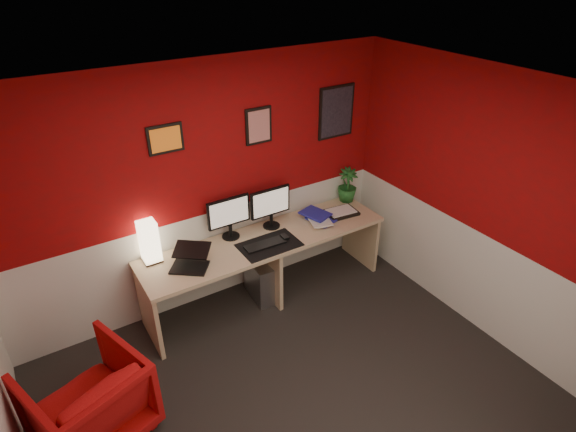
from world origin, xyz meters
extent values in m
cube|color=black|center=(0.00, 0.00, 0.00)|extent=(4.00, 3.50, 0.01)
cube|color=white|center=(0.00, 0.00, 2.50)|extent=(4.00, 3.50, 0.01)
cube|color=#9A0809|center=(0.00, 1.75, 1.25)|extent=(4.00, 0.01, 2.50)
cube|color=#9A0809|center=(2.00, 0.00, 1.25)|extent=(0.01, 3.50, 2.50)
cube|color=silver|center=(0.00, 1.75, 0.50)|extent=(4.00, 0.01, 1.00)
cube|color=silver|center=(2.00, 0.00, 0.50)|extent=(0.01, 3.50, 1.00)
cube|color=tan|center=(0.46, 1.41, 0.36)|extent=(2.60, 0.65, 0.73)
cube|color=#FFE5B2|center=(-0.64, 1.64, 0.93)|extent=(0.16, 0.16, 0.40)
cube|color=black|center=(-0.39, 1.34, 0.84)|extent=(0.40, 0.38, 0.22)
cube|color=black|center=(0.18, 1.63, 1.02)|extent=(0.45, 0.06, 0.58)
cube|color=black|center=(0.63, 1.59, 1.02)|extent=(0.45, 0.06, 0.58)
cube|color=black|center=(0.43, 1.28, 0.73)|extent=(0.60, 0.38, 0.01)
cube|color=black|center=(0.39, 1.30, 0.74)|extent=(0.43, 0.16, 0.02)
cube|color=black|center=(0.62, 1.30, 0.75)|extent=(0.06, 0.10, 0.03)
imported|color=#22249D|center=(1.03, 1.38, 0.74)|extent=(0.27, 0.33, 0.03)
imported|color=silver|center=(0.99, 1.40, 0.77)|extent=(0.29, 0.34, 0.02)
imported|color=#22249D|center=(1.00, 1.43, 0.79)|extent=(0.31, 0.36, 0.03)
cube|color=black|center=(1.42, 1.41, 0.74)|extent=(0.37, 0.28, 0.03)
imported|color=#19591E|center=(1.67, 1.63, 0.93)|extent=(0.27, 0.27, 0.40)
cube|color=#99999E|center=(0.40, 1.44, 0.23)|extent=(0.23, 0.46, 0.45)
imported|color=#B31313|center=(-1.50, 0.67, 0.35)|extent=(0.97, 0.98, 0.71)
cube|color=orange|center=(-0.33, 1.74, 1.85)|extent=(0.32, 0.02, 0.26)
cube|color=red|center=(0.60, 1.74, 1.80)|extent=(0.28, 0.02, 0.36)
cube|color=black|center=(1.54, 1.74, 1.78)|extent=(0.44, 0.02, 0.56)
camera|label=1|loc=(-1.48, -2.12, 3.31)|focal=29.32mm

